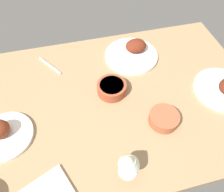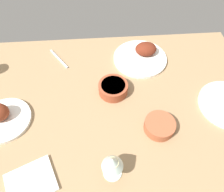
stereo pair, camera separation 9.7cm
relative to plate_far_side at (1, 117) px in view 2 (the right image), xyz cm
name	(u,v)px [view 2 (the right image)]	position (x,y,z in cm)	size (l,w,h in cm)	color
dining_table	(112,101)	(-47.99, -7.99, -4.91)	(140.00, 90.00, 4.00)	#937551
plate_far_side	(1,117)	(0.00, 0.00, 0.00)	(22.37, 22.37, 9.40)	white
plate_center_main	(142,55)	(-66.15, -34.00, -0.77)	(28.45, 28.45, 8.00)	white
bowl_onions	(113,88)	(-48.85, -12.05, -0.07)	(13.78, 13.78, 5.20)	brown
bowl_cream	(160,125)	(-66.51, 9.11, -0.36)	(12.76, 12.76, 4.63)	#A35133
wine_glass	(112,163)	(-45.57, 25.95, 7.02)	(7.60, 7.60, 14.00)	silver
folded_napkin	(31,182)	(-15.97, 27.38, -2.31)	(16.83, 13.88, 1.20)	white
fork_loose	(59,59)	(-21.27, -36.38, -2.51)	(17.39, 0.90, 0.80)	silver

